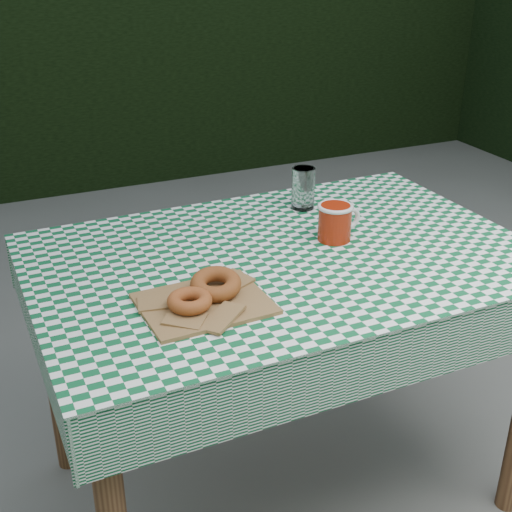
{
  "coord_description": "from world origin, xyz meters",
  "views": [
    {
      "loc": [
        -0.69,
        -1.29,
        1.5
      ],
      "look_at": [
        -0.09,
        0.07,
        0.79
      ],
      "focal_mm": 48.34,
      "sensor_mm": 36.0,
      "label": 1
    }
  ],
  "objects_px": {
    "table": "(281,379)",
    "paper_bag": "(204,303)",
    "drinking_glass": "(303,188)",
    "coffee_mug": "(335,223)"
  },
  "relations": [
    {
      "from": "table",
      "to": "paper_bag",
      "type": "bearing_deg",
      "value": -149.61
    },
    {
      "from": "table",
      "to": "paper_bag",
      "type": "relative_size",
      "value": 4.52
    },
    {
      "from": "table",
      "to": "coffee_mug",
      "type": "xyz_separation_m",
      "value": [
        0.16,
        0.03,
        0.43
      ]
    },
    {
      "from": "drinking_glass",
      "to": "coffee_mug",
      "type": "bearing_deg",
      "value": -97.04
    },
    {
      "from": "paper_bag",
      "to": "coffee_mug",
      "type": "distance_m",
      "value": 0.47
    },
    {
      "from": "paper_bag",
      "to": "coffee_mug",
      "type": "relative_size",
      "value": 1.57
    },
    {
      "from": "coffee_mug",
      "to": "drinking_glass",
      "type": "relative_size",
      "value": 1.42
    },
    {
      "from": "paper_bag",
      "to": "table",
      "type": "bearing_deg",
      "value": 31.32
    },
    {
      "from": "paper_bag",
      "to": "drinking_glass",
      "type": "height_order",
      "value": "drinking_glass"
    },
    {
      "from": "table",
      "to": "coffee_mug",
      "type": "bearing_deg",
      "value": 8.42
    }
  ]
}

